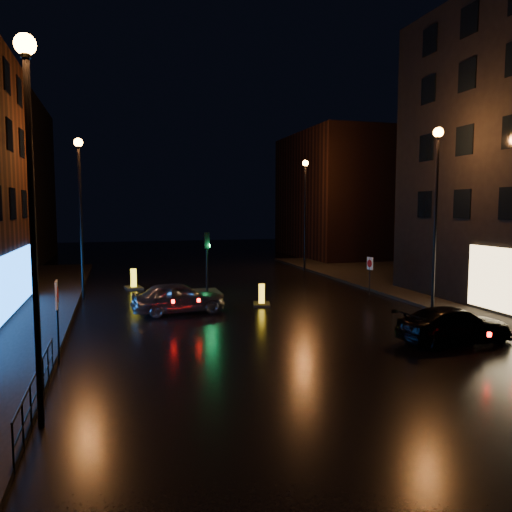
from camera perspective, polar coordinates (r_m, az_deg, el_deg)
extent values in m
plane|color=black|center=(15.54, 8.46, -12.59)|extent=(120.00, 120.00, 0.00)
cube|color=black|center=(29.80, 27.04, -4.23)|extent=(12.00, 44.00, 0.15)
cube|color=black|center=(50.13, 9.14, 6.82)|extent=(8.00, 14.00, 12.00)
cylinder|color=black|center=(11.59, -24.06, 0.99)|extent=(0.14, 0.14, 8.00)
cylinder|color=black|center=(11.99, -24.86, 20.42)|extent=(0.20, 0.20, 0.25)
sphere|color=orange|center=(12.03, -24.89, 21.10)|extent=(0.44, 0.44, 0.44)
cylinder|color=black|center=(27.50, -19.36, 3.52)|extent=(0.14, 0.14, 8.00)
cylinder|color=black|center=(27.67, -19.63, 11.82)|extent=(0.20, 0.20, 0.25)
sphere|color=orange|center=(27.69, -19.64, 12.13)|extent=(0.44, 0.44, 0.44)
cylinder|color=black|center=(23.94, 19.79, 3.25)|extent=(0.14, 0.14, 8.00)
cylinder|color=black|center=(24.13, 20.11, 12.78)|extent=(0.20, 0.20, 0.25)
sphere|color=orange|center=(24.15, 20.12, 13.13)|extent=(0.44, 0.44, 0.44)
cylinder|color=black|center=(38.09, 5.61, 4.28)|extent=(0.14, 0.14, 8.00)
cylinder|color=black|center=(38.22, 5.67, 10.29)|extent=(0.20, 0.20, 0.25)
sphere|color=orange|center=(38.23, 5.67, 10.51)|extent=(0.44, 0.44, 0.44)
cube|color=black|center=(28.29, -5.60, -4.18)|extent=(1.40, 2.40, 0.12)
cylinder|color=black|center=(28.09, -5.63, -1.48)|extent=(0.12, 0.12, 2.80)
cube|color=black|center=(27.94, -5.66, 1.78)|extent=(0.28, 0.22, 0.90)
cylinder|color=#0CFF59|center=(27.99, -5.37, 1.21)|extent=(0.05, 0.18, 0.18)
cylinder|color=black|center=(13.15, -23.78, -11.97)|extent=(0.05, 6.00, 0.05)
cylinder|color=black|center=(13.30, -23.70, -13.90)|extent=(0.04, 6.00, 0.04)
cylinder|color=black|center=(10.55, -26.02, -19.23)|extent=(0.04, 0.04, 1.00)
cylinder|color=black|center=(13.30, -23.70, -13.90)|extent=(0.04, 0.04, 1.00)
cylinder|color=black|center=(16.14, -22.25, -10.41)|extent=(0.04, 0.04, 1.00)
imported|color=#94979A|center=(23.20, -8.86, -4.70)|extent=(4.38, 2.12, 1.44)
imported|color=black|center=(19.39, 21.74, -7.33)|extent=(4.51, 2.15, 1.27)
cube|color=black|center=(24.85, 0.65, -5.52)|extent=(1.09, 1.38, 0.10)
cube|color=yellow|center=(24.76, 0.65, -4.38)|extent=(0.32, 0.25, 1.01)
cube|color=black|center=(24.76, 0.65, -4.38)|extent=(0.30, 0.10, 0.61)
cube|color=black|center=(30.72, -13.80, -3.54)|extent=(1.12, 1.49, 0.11)
cube|color=yellow|center=(30.63, -13.82, -2.49)|extent=(0.35, 0.25, 1.14)
cube|color=black|center=(30.63, -13.82, -2.49)|extent=(0.34, 0.08, 0.68)
cylinder|color=black|center=(16.67, -21.71, -7.21)|extent=(0.07, 0.07, 2.51)
cube|color=white|center=(16.50, -21.83, -4.12)|extent=(0.09, 0.63, 0.86)
cylinder|color=#B20C0C|center=(16.50, -21.71, -4.11)|extent=(0.05, 0.50, 0.50)
cylinder|color=black|center=(28.18, 12.86, -2.34)|extent=(0.06, 0.06, 2.05)
cube|color=white|center=(28.09, 12.90, -0.84)|extent=(0.11, 0.51, 0.70)
cylinder|color=#B20C0C|center=(28.07, 12.85, -0.84)|extent=(0.07, 0.41, 0.41)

